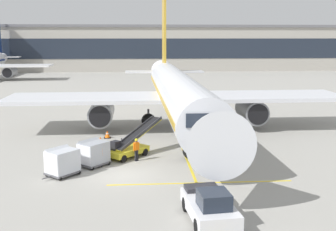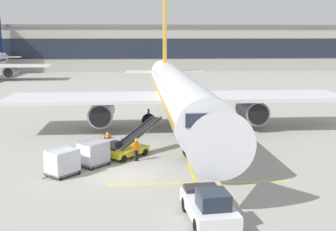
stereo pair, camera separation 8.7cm
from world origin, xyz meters
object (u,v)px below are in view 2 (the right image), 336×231
(ground_crew_by_loader, at_px, (100,154))
(safety_cone_engine_keepout, at_px, (108,134))
(belt_loader, at_px, (130,146))
(pushback_tug, at_px, (209,206))
(parked_airplane, at_px, (177,92))
(baggage_cart_lead, at_px, (93,152))
(safety_cone_wingtip, at_px, (101,140))
(ground_crew_by_carts, at_px, (136,148))
(baggage_cart_second, at_px, (62,161))

(ground_crew_by_loader, height_order, safety_cone_engine_keepout, ground_crew_by_loader)
(belt_loader, xyz_separation_m, pushback_tug, (4.27, -12.12, -0.01))
(pushback_tug, height_order, ground_crew_by_loader, pushback_tug)
(parked_airplane, height_order, baggage_cart_lead, parked_airplane)
(safety_cone_engine_keepout, distance_m, safety_cone_wingtip, 2.03)
(safety_cone_engine_keepout, bearing_deg, safety_cone_wingtip, -103.27)
(pushback_tug, relative_size, safety_cone_wingtip, 7.62)
(pushback_tug, height_order, safety_cone_wingtip, pushback_tug)
(baggage_cart_lead, bearing_deg, safety_cone_wingtip, 90.54)
(pushback_tug, bearing_deg, ground_crew_by_carts, 109.06)
(parked_airplane, bearing_deg, safety_cone_wingtip, -143.12)
(parked_airplane, xyz_separation_m, ground_crew_by_carts, (-4.10, -11.05, -2.74))
(pushback_tug, distance_m, safety_cone_wingtip, 17.84)
(belt_loader, relative_size, safety_cone_engine_keepout, 6.76)
(parked_airplane, xyz_separation_m, baggage_cart_second, (-9.11, -14.07, -2.74))
(baggage_cart_second, height_order, pushback_tug, baggage_cart_second)
(parked_airplane, distance_m, safety_cone_wingtip, 9.74)
(baggage_cart_lead, bearing_deg, ground_crew_by_loader, -34.10)
(baggage_cart_second, bearing_deg, pushback_tug, -41.81)
(parked_airplane, bearing_deg, ground_crew_by_loader, -118.52)
(parked_airplane, distance_m, ground_crew_by_loader, 14.35)
(belt_loader, height_order, ground_crew_by_loader, belt_loader)
(belt_loader, distance_m, safety_cone_engine_keepout, 6.68)
(ground_crew_by_carts, relative_size, safety_cone_engine_keepout, 2.46)
(belt_loader, xyz_separation_m, safety_cone_engine_keepout, (-2.19, 6.29, -0.49))
(ground_crew_by_loader, bearing_deg, safety_cone_wingtip, 94.67)
(parked_airplane, relative_size, baggage_cart_second, 17.04)
(baggage_cart_second, height_order, safety_cone_wingtip, baggage_cart_second)
(belt_loader, bearing_deg, ground_crew_by_carts, -67.53)
(baggage_cart_second, bearing_deg, belt_loader, 43.75)
(ground_crew_by_loader, xyz_separation_m, ground_crew_by_carts, (2.62, 1.32, 0.00))
(pushback_tug, bearing_deg, baggage_cart_lead, 124.85)
(pushback_tug, relative_size, safety_cone_engine_keepout, 6.47)
(baggage_cart_second, distance_m, safety_cone_wingtip, 8.82)
(belt_loader, height_order, safety_cone_engine_keepout, belt_loader)
(parked_airplane, bearing_deg, pushback_tug, -90.93)
(ground_crew_by_loader, height_order, ground_crew_by_carts, same)
(parked_airplane, relative_size, pushback_tug, 9.57)
(baggage_cart_second, height_order, ground_crew_by_loader, baggage_cart_second)
(baggage_cart_lead, relative_size, safety_cone_wingtip, 4.28)
(belt_loader, distance_m, ground_crew_by_carts, 1.38)
(parked_airplane, xyz_separation_m, safety_cone_engine_keepout, (-6.82, -3.49, -3.40))
(belt_loader, bearing_deg, parked_airplane, 64.68)
(pushback_tug, height_order, ground_crew_by_carts, pushback_tug)
(ground_crew_by_loader, distance_m, ground_crew_by_carts, 2.94)
(belt_loader, distance_m, baggage_cart_second, 6.21)
(parked_airplane, relative_size, ground_crew_by_carts, 25.19)
(baggage_cart_second, height_order, ground_crew_by_carts, baggage_cart_second)
(ground_crew_by_carts, distance_m, safety_cone_wingtip, 6.46)
(parked_airplane, distance_m, pushback_tug, 22.10)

